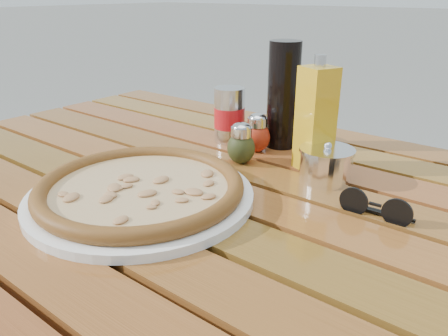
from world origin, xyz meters
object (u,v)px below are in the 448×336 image
Objects in this scene: plate at (141,196)px; olive_oil_cruet at (316,119)px; soda_can at (229,116)px; dark_bottle at (283,95)px; pizza at (140,187)px; oregano_shaker at (241,144)px; sunglasses at (375,208)px; pepper_shaker at (257,134)px; table at (217,227)px; parmesan_tin at (326,164)px.

plate is 1.71× the size of olive_oil_cruet.
dark_bottle is at bearing 23.50° from soda_can.
pizza is at bearing -78.19° from soda_can.
oregano_shaker is 0.13m from soda_can.
dark_bottle is 2.00× the size of sunglasses.
pepper_shaker is at bearing 86.87° from plate.
pepper_shaker is (0.02, 0.31, 0.02)m from pizza.
dark_bottle is at bearing 84.09° from pizza.
table is at bearing -83.71° from dark_bottle.
olive_oil_cruet reaches higher than pepper_shaker.
oregano_shaker is (0.01, -0.07, 0.00)m from pepper_shaker.
pizza is 3.96× the size of parmesan_tin.
olive_oil_cruet is 0.09m from parmesan_tin.
olive_oil_cruet reaches higher than soda_can.
soda_can is 0.27m from parmesan_tin.
oregano_shaker is 0.17m from parmesan_tin.
table is 0.28m from soda_can.
pizza is 0.34m from olive_oil_cruet.
soda_can is 1.02× the size of parmesan_tin.
dark_bottle is 1.05× the size of olive_oil_cruet.
oregano_shaker reaches higher than table.
soda_can is at bearing 172.50° from olive_oil_cruet.
oregano_shaker reaches higher than plate.
parmesan_tin reaches higher than pizza.
olive_oil_cruet is (0.11, -0.07, -0.01)m from dark_bottle.
dark_bottle is 1.83× the size of soda_can.
olive_oil_cruet is at bearing 140.44° from parmesan_tin.
sunglasses reaches higher than table.
pizza is at bearing -120.70° from table.
pizza is 3.86× the size of soda_can.
oregano_shaker is at bearing -42.75° from soda_can.
pepper_shaker is 0.68× the size of soda_can.
olive_oil_cruet is (0.15, 0.29, 0.07)m from pizza.
pepper_shaker is 0.33m from sunglasses.
pizza is 4.22× the size of sunglasses.
sunglasses is (0.28, -0.19, -0.09)m from dark_bottle.
olive_oil_cruet is (0.09, 0.18, 0.17)m from table.
soda_can is (-0.07, 0.32, 0.05)m from plate.
oregano_shaker is at bearing 106.93° from table.
dark_bottle is 1.88× the size of parmesan_tin.
parmesan_tin reaches higher than table.
pepper_shaker is at bearing 99.86° from oregano_shaker.
olive_oil_cruet is at bearing 62.63° from plate.
pizza is 2.21× the size of olive_oil_cruet.
table is 0.16m from pizza.
table is 12.74× the size of sunglasses.
plate is 3.28× the size of sunglasses.
parmesan_tin is at bearing 52.54° from pizza.
plate is 1.64× the size of dark_bottle.
dark_bottle reaches higher than pepper_shaker.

